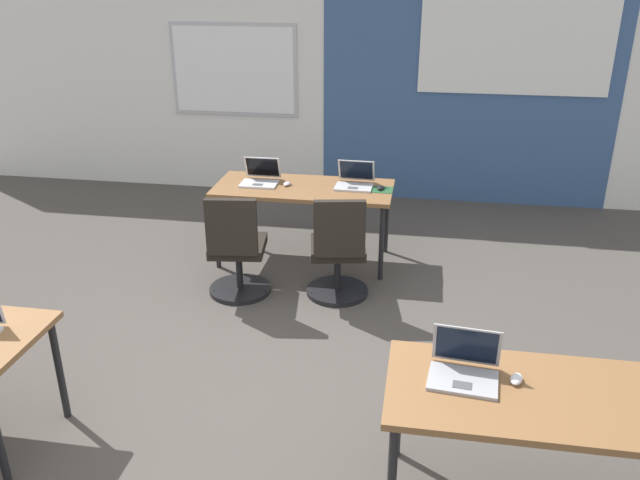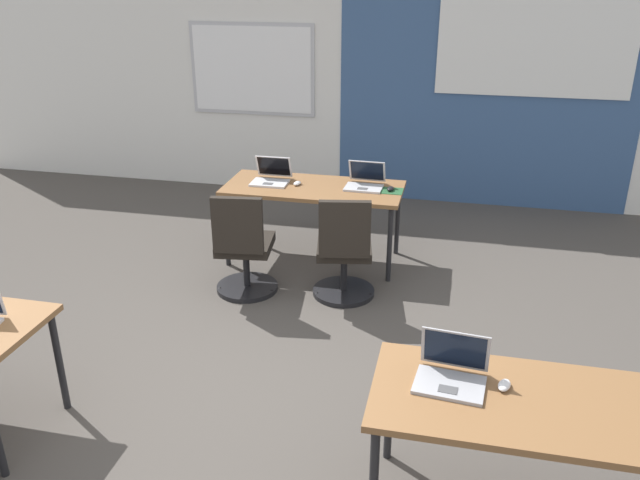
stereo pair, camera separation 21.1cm
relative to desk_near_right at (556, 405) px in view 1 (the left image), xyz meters
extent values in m
plane|color=#47423D|center=(-1.75, 0.60, -0.66)|extent=(24.00, 24.00, 0.00)
cube|color=silver|center=(-1.75, 4.80, 0.74)|extent=(10.00, 0.20, 2.80)
cube|color=#385684|center=(-0.27, 4.69, 0.74)|extent=(3.21, 0.01, 2.80)
cube|color=#B7B7BC|center=(-2.92, 4.69, 0.78)|extent=(1.48, 0.02, 1.04)
cube|color=white|center=(-2.92, 4.68, 0.78)|extent=(1.40, 0.02, 0.96)
cube|color=white|center=(0.18, 4.67, 1.29)|extent=(2.00, 0.02, 1.39)
cylinder|color=black|center=(-2.76, 0.30, -0.32)|extent=(0.04, 0.04, 0.68)
cube|color=brown|center=(0.00, 0.00, 0.04)|extent=(1.60, 0.70, 0.04)
cylinder|color=black|center=(-0.74, 0.30, -0.32)|extent=(0.04, 0.04, 0.68)
cube|color=brown|center=(-1.75, 2.80, 0.04)|extent=(1.60, 0.70, 0.04)
cylinder|color=black|center=(-2.49, 2.50, -0.32)|extent=(0.04, 0.04, 0.68)
cylinder|color=black|center=(-1.01, 2.50, -0.32)|extent=(0.04, 0.04, 0.68)
cylinder|color=black|center=(-2.49, 3.10, -0.32)|extent=(0.04, 0.04, 0.68)
cylinder|color=black|center=(-1.01, 3.10, -0.32)|extent=(0.04, 0.04, 0.68)
cube|color=#B7B7BC|center=(-1.30, 2.83, 0.07)|extent=(0.34, 0.24, 0.02)
cube|color=#4C4C4F|center=(-1.30, 2.78, 0.08)|extent=(0.09, 0.06, 0.00)
cube|color=#B7B7BC|center=(-1.29, 2.99, 0.18)|extent=(0.33, 0.10, 0.21)
cube|color=black|center=(-1.29, 2.98, 0.18)|extent=(0.30, 0.09, 0.18)
cube|color=#23512D|center=(-1.06, 2.82, 0.06)|extent=(0.22, 0.19, 0.00)
ellipsoid|color=black|center=(-1.06, 2.82, 0.08)|extent=(0.07, 0.11, 0.03)
cylinder|color=black|center=(-1.35, 2.18, -0.64)|extent=(0.52, 0.52, 0.04)
cylinder|color=black|center=(-1.35, 2.18, -0.45)|extent=(0.06, 0.06, 0.34)
cube|color=black|center=(-1.35, 2.18, -0.24)|extent=(0.51, 0.51, 0.08)
cube|color=black|center=(-1.30, 1.93, 0.03)|extent=(0.40, 0.13, 0.46)
sphere|color=black|center=(-1.39, 2.41, -0.64)|extent=(0.04, 0.04, 0.04)
sphere|color=black|center=(-1.11, 2.14, -0.64)|extent=(0.04, 0.04, 0.04)
sphere|color=black|center=(-1.55, 2.06, -0.64)|extent=(0.04, 0.04, 0.04)
cube|color=silver|center=(-2.16, 2.78, 0.07)|extent=(0.33, 0.23, 0.02)
cube|color=#4C4C4F|center=(-2.16, 2.73, 0.08)|extent=(0.09, 0.06, 0.00)
cube|color=silver|center=(-2.16, 2.94, 0.18)|extent=(0.33, 0.09, 0.21)
cube|color=black|center=(-2.16, 2.93, 0.18)|extent=(0.30, 0.08, 0.18)
ellipsoid|color=silver|center=(-1.90, 2.80, 0.08)|extent=(0.07, 0.11, 0.03)
cylinder|color=black|center=(-2.16, 2.07, -0.64)|extent=(0.52, 0.52, 0.04)
cylinder|color=black|center=(-2.16, 2.07, -0.45)|extent=(0.06, 0.06, 0.34)
cube|color=black|center=(-2.16, 2.07, -0.24)|extent=(0.49, 0.49, 0.08)
cube|color=black|center=(-2.13, 1.82, 0.03)|extent=(0.40, 0.11, 0.46)
sphere|color=black|center=(-2.19, 2.30, -0.64)|extent=(0.04, 0.04, 0.04)
sphere|color=black|center=(-1.93, 2.03, -0.64)|extent=(0.04, 0.04, 0.04)
sphere|color=black|center=(-2.38, 1.97, -0.64)|extent=(0.04, 0.04, 0.04)
cube|color=#9E9EA3|center=(-0.44, 0.03, 0.07)|extent=(0.35, 0.26, 0.02)
cube|color=#4C4C4F|center=(-0.44, -0.03, 0.08)|extent=(0.10, 0.07, 0.00)
cube|color=#9E9EA3|center=(-0.42, 0.16, 0.19)|extent=(0.33, 0.08, 0.22)
cube|color=black|center=(-0.42, 0.16, 0.19)|extent=(0.30, 0.07, 0.19)
ellipsoid|color=silver|center=(-0.18, 0.07, 0.08)|extent=(0.08, 0.11, 0.03)
camera|label=1|loc=(-0.68, -2.65, 1.92)|focal=36.46mm
camera|label=2|loc=(-0.48, -2.61, 1.92)|focal=36.46mm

